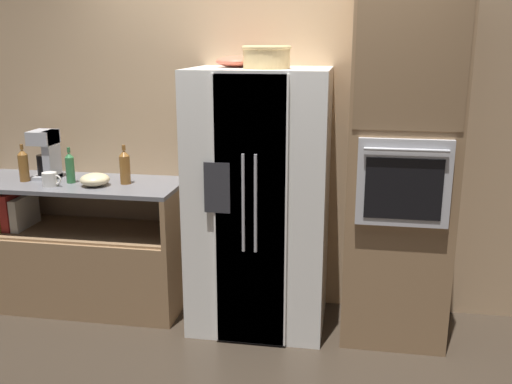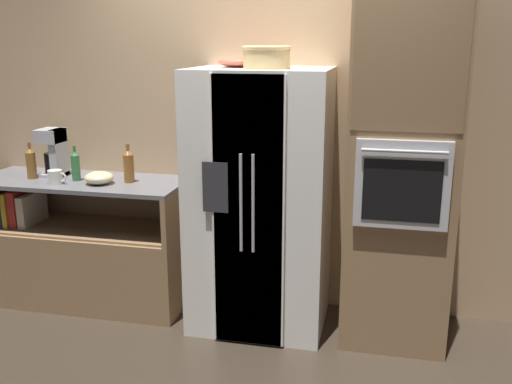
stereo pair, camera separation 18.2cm
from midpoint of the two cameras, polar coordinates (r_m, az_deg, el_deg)
ground_plane at (r=4.09m, az=1.23°, el=-13.16°), size 20.00×20.00×0.00m
wall_back at (r=4.10m, az=2.65°, el=7.56°), size 12.00×0.06×2.80m
counter_left at (r=4.50m, az=-15.76°, el=-6.16°), size 1.55×0.60×0.94m
refrigerator at (r=3.83m, az=1.77°, el=-0.95°), size 0.90×0.74×1.76m
wall_oven at (r=3.73m, az=15.67°, el=2.28°), size 0.66×0.71×2.28m
wicker_basket at (r=3.60m, az=2.55°, el=13.40°), size 0.31×0.31×0.14m
fruit_bowl at (r=3.80m, az=-0.25°, el=12.93°), size 0.29×0.29×0.07m
bottle_tall at (r=4.13m, az=-11.39°, el=2.62°), size 0.07×0.07×0.28m
bottle_short at (r=4.44m, az=-20.50°, el=2.77°), size 0.07×0.07×0.27m
bottle_wide at (r=4.27m, az=-16.44°, el=2.56°), size 0.06×0.06×0.26m
mug at (r=4.23m, az=-18.25°, el=1.43°), size 0.14×0.10×0.10m
mixing_bowl at (r=4.14m, az=-14.22°, el=1.39°), size 0.20×0.20×0.09m
coffee_maker at (r=4.46m, az=-18.45°, el=3.99°), size 0.17×0.20×0.35m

